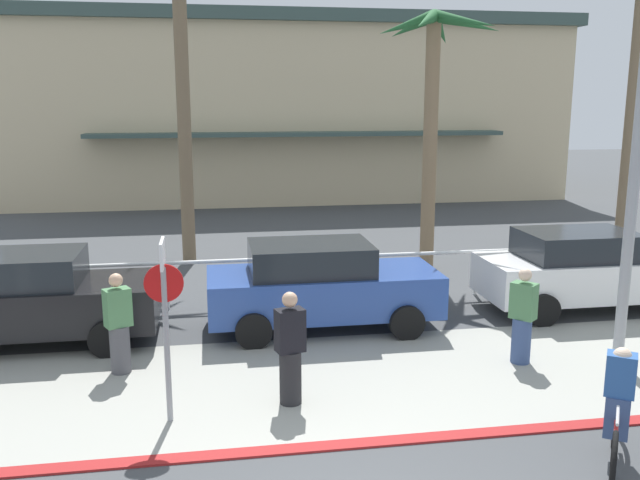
% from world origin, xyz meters
% --- Properties ---
extents(ground_plane, '(80.00, 80.00, 0.00)m').
position_xyz_m(ground_plane, '(0.00, 10.00, 0.00)').
color(ground_plane, '#424447').
extents(sidewalk_strip, '(44.00, 4.00, 0.02)m').
position_xyz_m(sidewalk_strip, '(0.00, 4.20, 0.01)').
color(sidewalk_strip, '#9E9E93').
rests_on(sidewalk_strip, ground).
extents(curb_paint, '(44.00, 0.24, 0.03)m').
position_xyz_m(curb_paint, '(0.00, 2.20, 0.01)').
color(curb_paint, maroon).
rests_on(curb_paint, ground).
extents(building_backdrop, '(24.37, 12.62, 7.88)m').
position_xyz_m(building_backdrop, '(2.35, 27.60, 3.96)').
color(building_backdrop, beige).
rests_on(building_backdrop, ground).
extents(rail_fence, '(18.34, 0.08, 1.04)m').
position_xyz_m(rail_fence, '(-0.00, 8.50, 0.83)').
color(rail_fence, white).
rests_on(rail_fence, ground).
extents(stop_sign_bike_lane, '(0.52, 0.56, 2.56)m').
position_xyz_m(stop_sign_bike_lane, '(-1.98, 3.24, 1.68)').
color(stop_sign_bike_lane, gray).
rests_on(stop_sign_bike_lane, ground).
extents(palm_tree_1, '(3.06, 3.30, 8.04)m').
position_xyz_m(palm_tree_1, '(-1.91, 12.79, 5.86)').
color(palm_tree_1, '#756047').
rests_on(palm_tree_1, ground).
extents(palm_tree_2, '(3.12, 3.24, 6.50)m').
position_xyz_m(palm_tree_2, '(4.23, 10.83, 4.82)').
color(palm_tree_2, '#846B4C').
rests_on(palm_tree_2, ground).
extents(palm_tree_3, '(2.73, 3.03, 8.09)m').
position_xyz_m(palm_tree_3, '(10.25, 11.68, 6.00)').
color(palm_tree_3, '#756047').
rests_on(palm_tree_3, ground).
extents(car_black_1, '(4.40, 2.02, 1.69)m').
position_xyz_m(car_black_1, '(-4.60, 6.76, 0.87)').
color(car_black_1, black).
rests_on(car_black_1, ground).
extents(car_blue_2, '(4.40, 2.02, 1.69)m').
position_xyz_m(car_blue_2, '(0.71, 6.78, 0.87)').
color(car_blue_2, '#284793').
rests_on(car_blue_2, ground).
extents(car_white_3, '(4.40, 2.02, 1.69)m').
position_xyz_m(car_white_3, '(6.36, 7.06, 0.87)').
color(car_white_3, white).
rests_on(car_white_3, ground).
extents(cyclist_red_0, '(1.06, 1.55, 1.50)m').
position_xyz_m(cyclist_red_0, '(3.42, 1.26, 0.69)').
color(cyclist_red_0, black).
rests_on(cyclist_red_0, ground).
extents(pedestrian_0, '(0.46, 0.47, 1.65)m').
position_xyz_m(pedestrian_0, '(3.73, 4.45, 0.76)').
color(pedestrian_0, '#384C7A').
rests_on(pedestrian_0, ground).
extents(pedestrian_2, '(0.47, 0.43, 1.67)m').
position_xyz_m(pedestrian_2, '(-2.84, 5.11, 0.77)').
color(pedestrian_2, '#4C4C51').
rests_on(pedestrian_2, ground).
extents(pedestrian_3, '(0.45, 0.39, 1.70)m').
position_xyz_m(pedestrian_3, '(-0.27, 3.53, 0.78)').
color(pedestrian_3, '#232326').
rests_on(pedestrian_3, ground).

